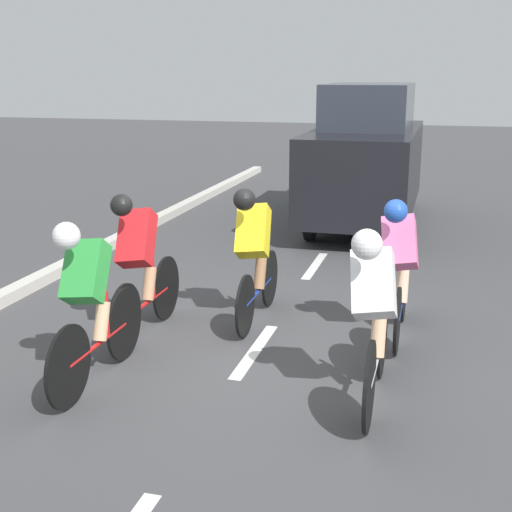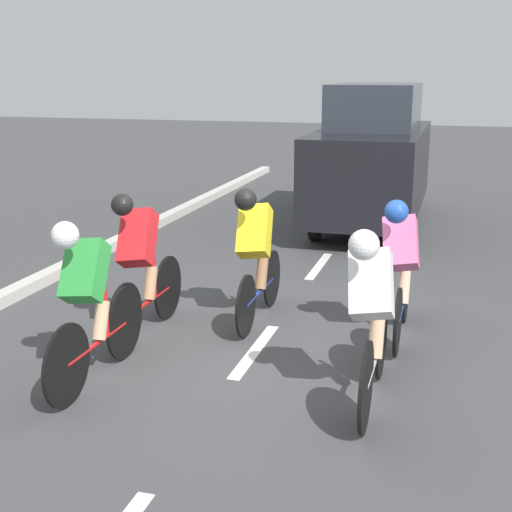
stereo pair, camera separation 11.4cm
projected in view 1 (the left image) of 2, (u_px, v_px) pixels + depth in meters
name	position (u px, v px, depth m)	size (l,w,h in m)	color
ground_plane	(257.00, 347.00, 6.98)	(60.00, 60.00, 0.00)	#424244
lane_stripe_mid	(255.00, 350.00, 6.89)	(0.12, 1.40, 0.01)	white
lane_stripe_far	(315.00, 266.00, 9.88)	(0.12, 1.40, 0.01)	white
cyclist_pink	(400.00, 264.00, 7.02)	(0.40, 1.64, 1.46)	black
cyclist_yellow	(254.00, 251.00, 7.48)	(0.38, 1.67, 1.49)	black
cyclist_green	(89.00, 299.00, 5.97)	(0.37, 1.72, 1.48)	black
cyclist_red	(140.00, 263.00, 7.05)	(0.39, 1.73, 1.51)	black
cyclist_white	(374.00, 312.00, 5.59)	(0.40, 1.73, 1.51)	black
support_car	(366.00, 157.00, 12.26)	(1.70, 4.49, 2.41)	black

